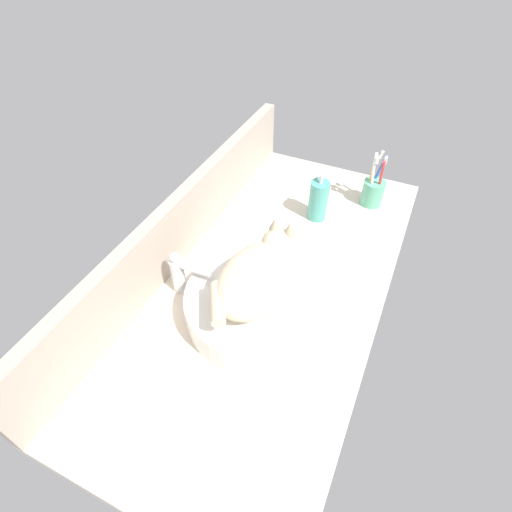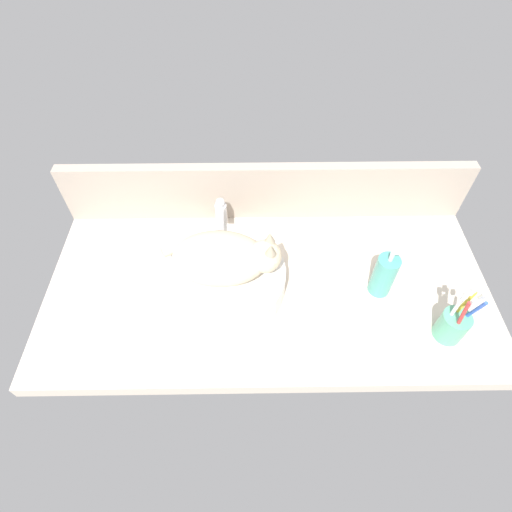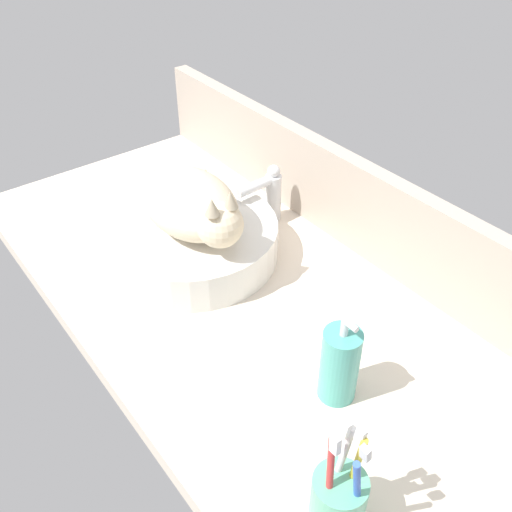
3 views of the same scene
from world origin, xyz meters
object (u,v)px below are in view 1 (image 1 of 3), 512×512
at_px(faucet, 181,272).
at_px(soap_dispenser, 318,200).
at_px(sink_basin, 256,305).
at_px(cat, 258,275).
at_px(toothbrush_cup, 373,191).

relative_size(faucet, soap_dispenser, 0.81).
bearing_deg(sink_basin, soap_dispenser, -1.76).
relative_size(cat, faucet, 2.36).
relative_size(sink_basin, soap_dispenser, 2.12).
relative_size(cat, soap_dispenser, 1.92).
bearing_deg(sink_basin, faucet, 92.20).
bearing_deg(cat, faucet, 95.89).
height_order(cat, faucet, cat).
bearing_deg(cat, toothbrush_cup, -15.22).
distance_m(sink_basin, toothbrush_cup, 0.62).
xyz_separation_m(sink_basin, faucet, (-0.01, 0.21, 0.03)).
bearing_deg(soap_dispenser, faucet, 153.61).
xyz_separation_m(cat, toothbrush_cup, (0.58, -0.16, -0.09)).
height_order(cat, soap_dispenser, cat).
bearing_deg(toothbrush_cup, sink_basin, 165.10).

